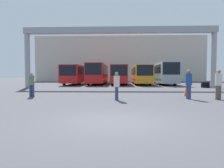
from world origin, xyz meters
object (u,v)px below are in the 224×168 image
(bus_slot_1, at_px, (98,73))
(pedestrian_mid_left, at_px, (117,85))
(pedestrian_far_center, at_px, (32,84))
(pedestrian_near_left, at_px, (219,84))
(traffic_cone, at_px, (186,91))
(bus_slot_3, at_px, (141,74))
(pedestrian_near_right, at_px, (189,84))
(tire_stack, at_px, (205,85))
(bus_slot_4, at_px, (163,72))
(bus_slot_0, at_px, (76,74))
(bus_slot_2, at_px, (119,74))

(bus_slot_1, relative_size, pedestrian_mid_left, 7.25)
(pedestrian_far_center, distance_m, pedestrian_near_left, 12.25)
(pedestrian_mid_left, bearing_deg, traffic_cone, -70.84)
(bus_slot_3, height_order, pedestrian_far_center, bus_slot_3)
(pedestrian_near_left, height_order, traffic_cone, pedestrian_near_left)
(pedestrian_mid_left, bearing_deg, pedestrian_near_right, -87.78)
(pedestrian_near_right, bearing_deg, pedestrian_near_left, -110.08)
(traffic_cone, bearing_deg, tire_stack, 60.97)
(bus_slot_4, distance_m, pedestrian_near_right, 19.53)
(bus_slot_3, xyz_separation_m, pedestrian_far_center, (-9.52, -19.09, -0.82))
(bus_slot_0, distance_m, pedestrian_near_right, 22.55)
(bus_slot_1, height_order, pedestrian_far_center, bus_slot_1)
(bus_slot_0, height_order, bus_slot_3, bus_slot_3)
(bus_slot_0, height_order, pedestrian_far_center, bus_slot_0)
(bus_slot_1, distance_m, pedestrian_mid_left, 21.57)
(tire_stack, bearing_deg, pedestrian_near_right, -116.99)
(tire_stack, bearing_deg, bus_slot_1, 147.84)
(bus_slot_0, height_order, pedestrian_near_right, bus_slot_0)
(bus_slot_4, distance_m, pedestrian_far_center, 22.64)
(pedestrian_mid_left, distance_m, traffic_cone, 5.58)
(bus_slot_3, height_order, pedestrian_near_right, bus_slot_3)
(tire_stack, bearing_deg, bus_slot_3, 130.08)
(pedestrian_near_left, bearing_deg, bus_slot_1, 93.18)
(bus_slot_1, relative_size, pedestrian_far_center, 7.17)
(bus_slot_1, relative_size, pedestrian_near_right, 6.66)
(bus_slot_1, xyz_separation_m, tire_stack, (13.97, -8.78, -1.52))
(bus_slot_1, height_order, bus_slot_3, bus_slot_1)
(pedestrian_near_left, xyz_separation_m, traffic_cone, (-1.29, 2.00, -0.63))
(pedestrian_near_right, relative_size, pedestrian_mid_left, 1.09)
(bus_slot_3, xyz_separation_m, traffic_cone, (1.39, -18.23, -1.39))
(bus_slot_0, xyz_separation_m, bus_slot_4, (14.07, -0.03, 0.20))
(pedestrian_mid_left, relative_size, traffic_cone, 2.43)
(pedestrian_far_center, relative_size, pedestrian_near_right, 0.93)
(bus_slot_4, distance_m, traffic_cone, 17.82)
(bus_slot_3, distance_m, bus_slot_4, 3.57)
(pedestrian_mid_left, distance_m, pedestrian_near_left, 6.27)
(bus_slot_4, distance_m, pedestrian_mid_left, 21.36)
(pedestrian_mid_left, bearing_deg, tire_stack, -47.66)
(bus_slot_1, bearing_deg, pedestrian_near_left, -64.93)
(pedestrian_far_center, distance_m, pedestrian_mid_left, 6.17)
(bus_slot_1, distance_m, traffic_cone, 20.63)
(bus_slot_0, distance_m, bus_slot_2, 7.04)
(bus_slot_1, height_order, traffic_cone, bus_slot_1)
(bus_slot_3, relative_size, pedestrian_near_left, 6.10)
(pedestrian_near_left, relative_size, traffic_cone, 2.63)
(bus_slot_2, bearing_deg, pedestrian_near_left, -72.67)
(pedestrian_far_center, xyz_separation_m, pedestrian_mid_left, (5.94, -1.64, -0.01))
(bus_slot_0, bearing_deg, bus_slot_2, 1.70)
(bus_slot_2, height_order, traffic_cone, bus_slot_2)
(pedestrian_near_right, bearing_deg, pedestrian_mid_left, 89.21)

